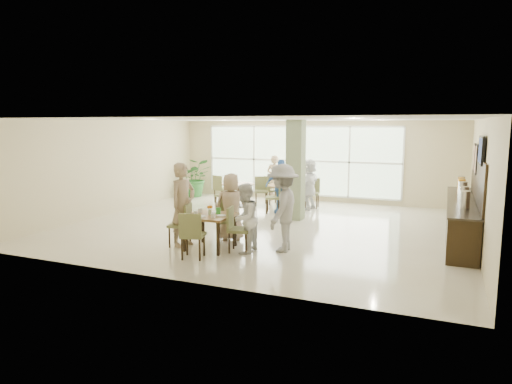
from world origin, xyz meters
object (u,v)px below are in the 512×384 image
at_px(teen_far, 231,207).
at_px(buffet_counter, 462,216).
at_px(teen_left, 183,205).
at_px(adult_standing, 275,178).
at_px(adult_a, 281,186).
at_px(main_table, 210,219).
at_px(round_table_left, 238,189).
at_px(potted_plant, 195,178).
at_px(teen_right, 245,218).
at_px(round_table_right, 286,190).
at_px(adult_b, 309,184).
at_px(teen_standing, 282,208).

bearing_deg(teen_far, buffet_counter, -178.06).
xyz_separation_m(teen_left, adult_standing, (-0.22, 6.36, -0.12)).
distance_m(buffet_counter, adult_a, 5.21).
bearing_deg(teen_left, main_table, -76.89).
distance_m(main_table, teen_left, 0.72).
height_order(round_table_left, teen_far, teen_far).
bearing_deg(potted_plant, teen_far, -52.62).
height_order(round_table_left, potted_plant, potted_plant).
bearing_deg(buffet_counter, teen_far, -156.69).
bearing_deg(teen_left, teen_right, -76.13).
bearing_deg(buffet_counter, main_table, -149.39).
distance_m(buffet_counter, teen_right, 5.17).
xyz_separation_m(teen_left, adult_a, (0.71, 4.41, -0.11)).
distance_m(teen_right, adult_standing, 6.58).
xyz_separation_m(main_table, round_table_left, (-1.64, 4.96, -0.09)).
distance_m(teen_far, adult_a, 3.56).
bearing_deg(round_table_left, buffet_counter, -16.51).
height_order(teen_left, teen_far, teen_left).
height_order(teen_left, adult_standing, teen_left).
relative_size(round_table_right, teen_left, 0.63).
distance_m(potted_plant, adult_a, 4.40).
bearing_deg(adult_b, teen_far, 2.91).
height_order(main_table, potted_plant, potted_plant).
xyz_separation_m(potted_plant, teen_standing, (5.48, -5.75, 0.22)).
distance_m(teen_far, teen_right, 1.11).
bearing_deg(teen_standing, teen_left, -81.45).
height_order(main_table, teen_right, teen_right).
xyz_separation_m(teen_standing, adult_b, (-0.83, 4.86, -0.13)).
bearing_deg(round_table_left, teen_left, -78.89).
xyz_separation_m(teen_left, teen_right, (1.48, 0.01, -0.19)).
relative_size(main_table, adult_a, 0.59).
bearing_deg(teen_left, teen_standing, -64.91).
height_order(teen_right, teen_standing, teen_standing).
relative_size(teen_far, adult_standing, 0.97).
height_order(round_table_right, adult_b, adult_b).
height_order(main_table, teen_left, teen_left).
height_order(adult_a, adult_standing, adult_a).
bearing_deg(potted_plant, adult_b, -10.80).
height_order(round_table_left, round_table_right, same).
distance_m(round_table_right, buffet_counter, 5.59).
bearing_deg(adult_b, main_table, 3.03).
height_order(teen_far, teen_standing, teen_standing).
bearing_deg(buffet_counter, adult_a, 164.03).
xyz_separation_m(round_table_right, adult_standing, (-0.81, 1.13, 0.22)).
bearing_deg(potted_plant, teen_left, -61.82).
bearing_deg(adult_b, buffet_counter, 72.19).
distance_m(round_table_left, teen_far, 4.47).
relative_size(round_table_left, teen_far, 0.68).
bearing_deg(teen_far, round_table_right, -109.17).
bearing_deg(adult_standing, buffet_counter, 154.03).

